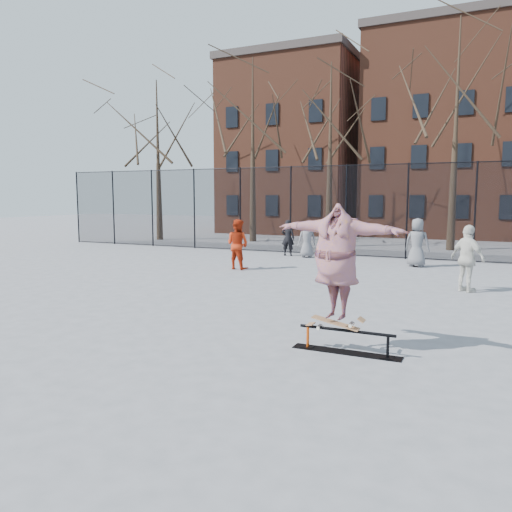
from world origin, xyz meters
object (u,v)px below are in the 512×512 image
at_px(bystander_black, 288,238).
at_px(bystander_red, 238,244).
at_px(skater, 337,265).
at_px(bystander_extra, 417,243).
at_px(skate_rail, 346,343).
at_px(skateboard, 335,325).
at_px(bystander_white, 468,259).
at_px(bystander_grey, 307,239).

height_order(bystander_black, bystander_red, bystander_red).
distance_m(skater, bystander_extra, 11.27).
distance_m(skate_rail, skater, 1.34).
distance_m(skateboard, skater, 1.02).
bearing_deg(bystander_extra, bystander_red, 36.94).
bearing_deg(skater, bystander_black, 125.55).
distance_m(bystander_black, bystander_red, 4.60).
xyz_separation_m(bystander_black, bystander_white, (7.57, -5.80, 0.13)).
distance_m(bystander_grey, bystander_black, 1.01).
bearing_deg(skate_rail, skateboard, 180.00).
distance_m(skater, bystander_red, 9.90).
bearing_deg(skater, skateboard, 0.00).
bearing_deg(skater, bystander_grey, 122.14).
xyz_separation_m(skater, bystander_grey, (-4.80, 12.25, -0.69)).
height_order(bystander_red, bystander_white, bystander_white).
xyz_separation_m(bystander_grey, bystander_white, (6.59, -5.55, 0.14)).
distance_m(bystander_grey, bystander_white, 8.62).
height_order(skateboard, bystander_extra, bystander_extra).
bearing_deg(skateboard, bystander_extra, 90.60).
distance_m(bystander_black, bystander_extra, 5.79).
bearing_deg(bystander_red, bystander_grey, -95.57).
xyz_separation_m(skate_rail, skateboard, (-0.20, 0.00, 0.30)).
xyz_separation_m(skate_rail, bystander_red, (-6.12, 7.91, 0.74)).
xyz_separation_m(skateboard, skater, (0.00, 0.00, 1.02)).
bearing_deg(bystander_grey, skateboard, 80.94).
relative_size(skateboard, bystander_white, 0.47).
height_order(skater, bystander_black, skater).
xyz_separation_m(skate_rail, bystander_extra, (-0.31, 11.26, 0.75)).
relative_size(skate_rail, bystander_white, 1.00).
bearing_deg(bystander_grey, skate_rail, 81.73).
height_order(skate_rail, bystander_extra, bystander_extra).
xyz_separation_m(skateboard, bystander_extra, (-0.12, 11.26, 0.45)).
relative_size(skate_rail, skater, 0.78).
bearing_deg(bystander_extra, skater, 97.55).
height_order(bystander_black, bystander_white, bystander_white).
distance_m(bystander_grey, bystander_extra, 4.78).
bearing_deg(bystander_grey, bystander_red, 45.00).
bearing_deg(skate_rail, bystander_grey, 112.17).
relative_size(skate_rail, bystander_red, 1.03).
bearing_deg(skate_rail, bystander_red, 127.74).
relative_size(skater, bystander_white, 1.28).
bearing_deg(bystander_extra, bystander_white, 119.74).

